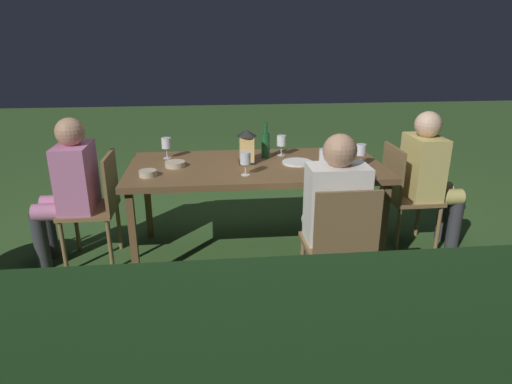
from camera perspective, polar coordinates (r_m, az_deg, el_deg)
The scene contains 19 objects.
ground_plane at distance 3.73m, azimuth 0.00°, elevation -7.70°, with size 16.00×16.00×0.00m, color #385B28.
dining_table at distance 3.46m, azimuth 0.00°, elevation 2.73°, with size 1.96×0.94×0.76m.
chair_head_near at distance 3.85m, azimuth 18.47°, elevation -0.01°, with size 0.40×0.42×0.87m.
person_in_mustard at distance 3.89m, azimuth 21.35°, elevation 2.19°, with size 0.48×0.38×1.15m.
chair_head_far at distance 3.63m, azimuth -19.66°, elevation -1.36°, with size 0.40×0.42×0.87m.
person_in_pink at distance 3.63m, azimuth -22.92°, elevation 0.79°, with size 0.48×0.38×1.15m.
chair_side_right_a at distance 2.84m, azimuth 10.75°, elevation -6.43°, with size 0.42×0.40×0.87m.
person_in_cream at distance 2.95m, azimuth 9.89°, elevation -2.13°, with size 0.38×0.47×1.15m.
lantern_centerpiece at distance 3.45m, azimuth -1.22°, elevation 6.11°, with size 0.15×0.15×0.27m.
green_bottle_on_table at distance 3.61m, azimuth 1.24°, elevation 6.10°, with size 0.07×0.07×0.29m.
wine_glass_a at distance 3.28m, azimuth 8.75°, elevation 4.60°, with size 0.08×0.08×0.17m.
wine_glass_b at distance 3.48m, azimuth 13.34°, elevation 5.17°, with size 0.08×0.08×0.17m.
wine_glass_c at distance 3.15m, azimuth -1.37°, elevation 4.22°, with size 0.08×0.08×0.17m.
wine_glass_d at distance 3.68m, azimuth 3.29°, elevation 6.48°, with size 0.08×0.08×0.17m.
wine_glass_e at distance 3.67m, azimuth -11.45°, elevation 6.05°, with size 0.08×0.08×0.17m.
plate_a at distance 3.57m, azimuth 10.33°, elevation 3.95°, with size 0.25×0.25×0.01m, color silver.
plate_b at distance 3.50m, azimuth 5.32°, elevation 3.83°, with size 0.24×0.24×0.01m, color white.
bowl_olives at distance 3.44m, azimuth -10.35°, elevation 3.58°, with size 0.15×0.15×0.04m.
bowl_bread at distance 3.25m, azimuth -13.72°, elevation 2.38°, with size 0.13×0.13×0.04m.
Camera 1 is at (0.34, 3.29, 1.72)m, focal length 31.14 mm.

